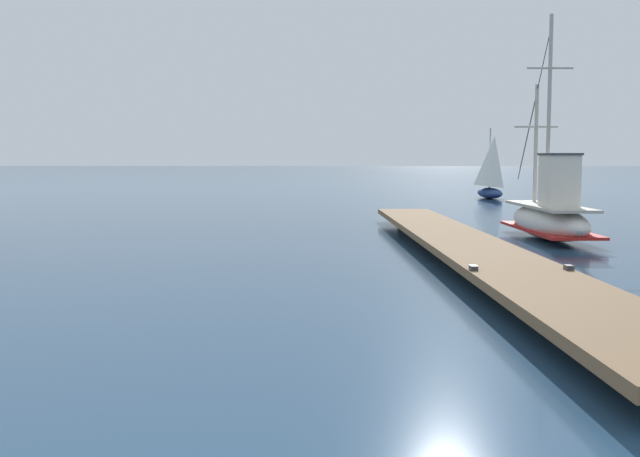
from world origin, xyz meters
The scene contains 3 objects.
floating_dock centered at (5.07, 15.93, 0.36)m, with size 2.95×22.06×0.53m.
fishing_boat_0 centered at (8.18, 20.66, 0.70)m, with size 1.71×5.97×6.33m.
distant_sailboat centered at (10.62, 42.31, 1.72)m, with size 2.11×3.45×3.95m.
Camera 1 is at (2.33, -1.18, 2.33)m, focal length 43.12 mm.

